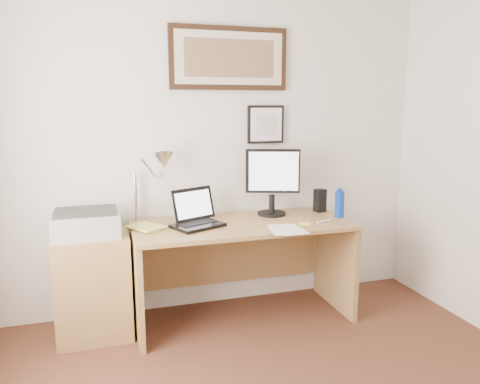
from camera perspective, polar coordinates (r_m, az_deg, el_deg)
name	(u,v)px	position (r m, az deg, el deg)	size (l,w,h in m)	color
wall_back	(210,151)	(3.67, -3.66, 5.03)	(3.50, 0.02, 2.50)	white
side_cabinet	(94,286)	(3.47, -17.42, -10.91)	(0.50, 0.40, 0.73)	olive
water_bottle	(339,204)	(3.68, 12.03, -1.46)	(0.07, 0.07, 0.20)	#0C33A3
bottle_cap	(340,190)	(3.65, 12.10, 0.26)	(0.04, 0.04, 0.02)	#0C33A3
speaker	(320,200)	(3.83, 9.72, -1.02)	(0.08, 0.07, 0.19)	black
paper_sheet_a	(285,229)	(3.28, 5.51, -4.57)	(0.20, 0.29, 0.00)	white
paper_sheet_b	(290,230)	(3.27, 6.13, -4.60)	(0.19, 0.27, 0.00)	white
sticky_pad	(305,224)	(3.42, 7.92, -3.89)	(0.08, 0.08, 0.01)	#E6E96E
marker_pen	(324,221)	(3.51, 10.19, -3.53)	(0.02, 0.02, 0.14)	white
book	(136,230)	(3.30, -12.61, -4.55)	(0.18, 0.25, 0.02)	#D7D365
desk	(239,250)	(3.59, -0.10, -7.10)	(1.60, 0.70, 0.75)	olive
laptop	(196,218)	(3.38, -5.37, -3.13)	(0.41, 0.42, 0.26)	black
lcd_monitor	(273,179)	(3.64, 3.99, 1.63)	(0.41, 0.22, 0.52)	black
printer	(86,223)	(3.33, -18.22, -3.62)	(0.44, 0.34, 0.18)	#A4A5A7
desk_lamp	(161,164)	(3.42, -9.59, 3.42)	(0.29, 0.27, 0.53)	silver
picture_large	(229,58)	(3.68, -1.32, 15.98)	(0.92, 0.04, 0.47)	black
picture_small	(266,124)	(3.76, 3.16, 8.22)	(0.30, 0.03, 0.30)	black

